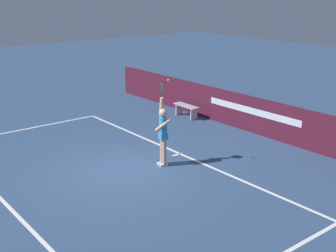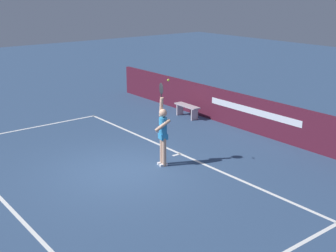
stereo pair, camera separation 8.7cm
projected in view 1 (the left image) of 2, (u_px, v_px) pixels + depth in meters
ground_plane at (120, 171)px, 12.98m from camera, size 60.00×60.00×0.00m
court_lines at (105, 175)px, 12.68m from camera, size 11.29×5.67×0.00m
back_wall at (255, 115)px, 16.23m from camera, size 16.72×0.17×1.30m
tennis_player at (163, 132)px, 13.11m from camera, size 0.46×0.51×2.48m
tennis_ball at (168, 80)px, 12.59m from camera, size 0.07×0.07×0.07m
courtside_bench_near at (186, 108)px, 18.23m from camera, size 1.26×0.40×0.51m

